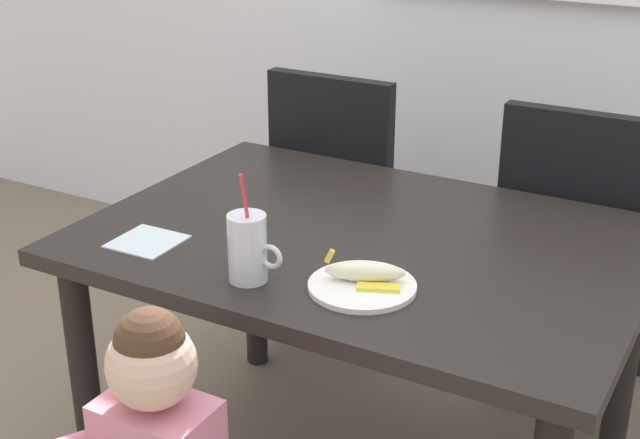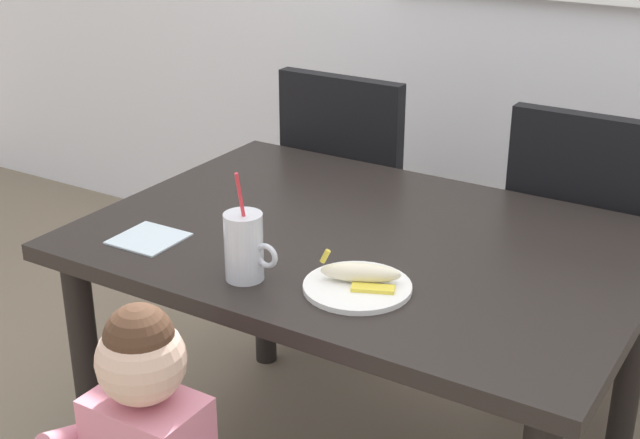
{
  "view_description": "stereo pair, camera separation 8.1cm",
  "coord_description": "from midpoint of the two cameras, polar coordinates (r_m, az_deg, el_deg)",
  "views": [
    {
      "loc": [
        0.85,
        -1.74,
        1.59
      ],
      "look_at": [
        -0.07,
        -0.09,
        0.8
      ],
      "focal_mm": 49.41,
      "sensor_mm": 36.0,
      "label": 1
    },
    {
      "loc": [
        0.92,
        -1.7,
        1.59
      ],
      "look_at": [
        -0.07,
        -0.09,
        0.8
      ],
      "focal_mm": 49.41,
      "sensor_mm": 36.0,
      "label": 2
    }
  ],
  "objects": [
    {
      "name": "milk_cup",
      "position": [
        1.87,
        -5.92,
        -2.09
      ],
      "size": [
        0.13,
        0.08,
        0.25
      ],
      "color": "silver",
      "rests_on": "dining_table"
    },
    {
      "name": "dining_chair_right",
      "position": [
        2.65,
        15.51,
        -1.42
      ],
      "size": [
        0.44,
        0.45,
        0.96
      ],
      "rotation": [
        0.0,
        0.0,
        3.14
      ],
      "color": "black",
      "rests_on": "ground"
    },
    {
      "name": "snack_plate",
      "position": [
        1.85,
        1.49,
        -4.35
      ],
      "size": [
        0.23,
        0.23,
        0.01
      ],
      "primitive_type": "cylinder",
      "color": "white",
      "rests_on": "dining_table"
    },
    {
      "name": "dining_chair_left",
      "position": [
        2.91,
        0.91,
        1.7
      ],
      "size": [
        0.44,
        0.45,
        0.96
      ],
      "rotation": [
        0.0,
        0.0,
        3.14
      ],
      "color": "black",
      "rests_on": "ground"
    },
    {
      "name": "peeled_banana",
      "position": [
        1.86,
        1.74,
        -3.47
      ],
      "size": [
        0.18,
        0.13,
        0.07
      ],
      "rotation": [
        0.0,
        0.0,
        0.4
      ],
      "color": "#F4EAC6",
      "rests_on": "snack_plate"
    },
    {
      "name": "paper_napkin",
      "position": [
        2.12,
        -12.22,
        -1.41
      ],
      "size": [
        0.15,
        0.15,
        0.0
      ],
      "primitive_type": "cube",
      "rotation": [
        0.0,
        0.0,
        0.01
      ],
      "color": "silver",
      "rests_on": "dining_table"
    },
    {
      "name": "dining_table",
      "position": [
        2.15,
        1.73,
        -3.43
      ],
      "size": [
        1.32,
        0.94,
        0.74
      ],
      "color": "black",
      "rests_on": "ground"
    }
  ]
}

